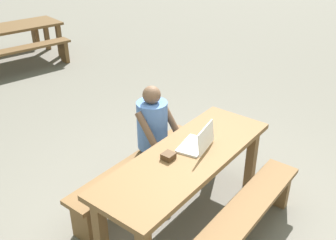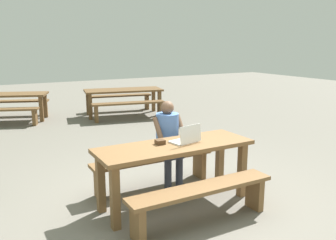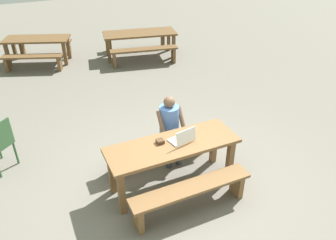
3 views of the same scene
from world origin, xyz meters
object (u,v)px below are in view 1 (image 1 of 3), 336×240
object	(u,v)px
picnic_table_front	(187,166)
laptop	(198,142)
person_seated	(155,132)
picnic_table_mid	(6,32)
small_pouch	(168,156)

from	to	relation	value
picnic_table_front	laptop	size ratio (longest dim) A/B	5.18
laptop	picnic_table_front	bearing A→B (deg)	-16.31
picnic_table_front	person_seated	size ratio (longest dim) A/B	1.62
laptop	person_seated	xyz separation A→B (m)	(0.07, 0.57, -0.12)
person_seated	picnic_table_mid	size ratio (longest dim) A/B	0.54
picnic_table_front	small_pouch	size ratio (longest dim) A/B	18.53
laptop	person_seated	distance (m)	0.59
picnic_table_mid	picnic_table_front	bearing A→B (deg)	-94.63
person_seated	picnic_table_mid	world-z (taller)	person_seated
laptop	picnic_table_mid	xyz separation A→B (m)	(1.41, 5.50, -0.20)
picnic_table_front	picnic_table_mid	xyz separation A→B (m)	(1.56, 5.49, -0.02)
picnic_table_front	picnic_table_mid	size ratio (longest dim) A/B	0.88
laptop	picnic_table_mid	bearing A→B (deg)	-115.20
laptop	person_seated	size ratio (longest dim) A/B	0.31
laptop	person_seated	bearing A→B (deg)	-107.78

